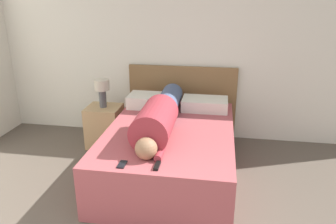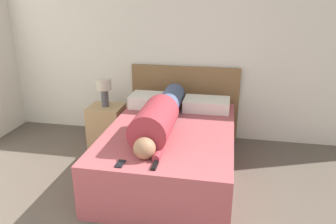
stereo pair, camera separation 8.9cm
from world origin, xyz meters
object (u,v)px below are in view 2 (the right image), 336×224
bed (170,151)px  pillow_second (207,104)px  nightstand (107,126)px  pillow_near_headboard (154,101)px  person_lying (160,116)px  cell_phone (120,164)px  tv_remote (155,165)px  table_lamp (104,88)px

bed → pillow_second: size_ratio=3.47×
nightstand → pillow_near_headboard: (0.63, 0.11, 0.36)m
nightstand → person_lying: 1.17m
pillow_second → cell_phone: pillow_second is taller
tv_remote → cell_phone: 0.31m
tv_remote → pillow_near_headboard: bearing=103.5°
pillow_near_headboard → bed: bearing=-63.2°
tv_remote → cell_phone: bearing=-176.2°
cell_phone → person_lying: bearing=77.3°
pillow_second → cell_phone: size_ratio=4.42×
bed → person_lying: (-0.10, -0.05, 0.44)m
person_lying → tv_remote: 0.82m
nightstand → table_lamp: table_lamp is taller
person_lying → tv_remote: bearing=-81.1°
nightstand → table_lamp: (0.00, -0.00, 0.52)m
table_lamp → person_lying: person_lying is taller
table_lamp → pillow_near_headboard: 0.66m
bed → pillow_second: (0.34, 0.69, 0.35)m
tv_remote → person_lying: bearing=98.9°
bed → nightstand: bed is taller
bed → table_lamp: 1.26m
bed → cell_phone: size_ratio=15.33×
nightstand → pillow_near_headboard: bearing=10.0°
pillow_near_headboard → tv_remote: bearing=-76.5°
cell_phone → tv_remote: bearing=3.8°
bed → tv_remote: (0.02, -0.85, 0.29)m
pillow_second → tv_remote: bearing=-101.8°
bed → pillow_second: pillow_second is taller
pillow_second → table_lamp: bearing=-175.2°
person_lying → cell_phone: size_ratio=13.22×
person_lying → cell_phone: person_lying is taller
bed → nightstand: (-0.98, 0.58, -0.00)m
pillow_near_headboard → cell_phone: 1.56m
person_lying → cell_phone: (-0.18, -0.82, -0.16)m
tv_remote → bed: bearing=91.3°
tv_remote → cell_phone: (-0.31, -0.02, -0.01)m
bed → cell_phone: 0.96m
person_lying → bed: bearing=24.8°
nightstand → pillow_second: size_ratio=0.96×
nightstand → table_lamp: 0.52m
table_lamp → tv_remote: size_ratio=2.47×
pillow_near_headboard → cell_phone: bearing=-87.8°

